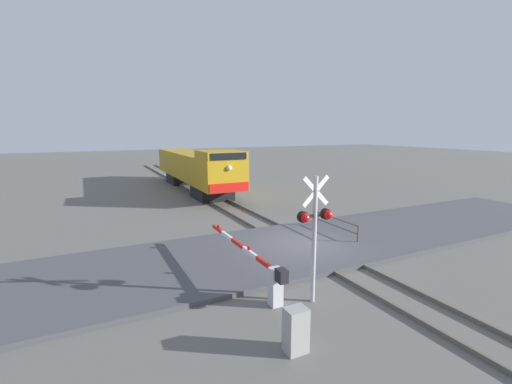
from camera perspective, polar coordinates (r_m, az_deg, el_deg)
ground_plane at (r=16.38m, az=7.66°, el=-8.84°), size 160.00×160.00×0.00m
rail_track_left at (r=15.99m, az=5.50°, el=-9.00°), size 0.08×80.00×0.15m
rail_track_right at (r=16.75m, az=9.72°, el=-8.19°), size 0.08×80.00×0.15m
road_surface at (r=16.36m, az=7.66°, el=-8.56°), size 36.00×6.37×0.17m
locomotive at (r=30.90m, az=-9.83°, el=3.92°), size 3.01×16.22×3.82m
crossing_signal at (r=10.71m, az=9.64°, el=-5.38°), size 1.18×0.33×4.00m
crossing_gate at (r=11.56m, az=1.22°, el=-12.74°), size 0.36×6.11×1.31m
utility_cabinet at (r=9.08m, az=6.55°, el=-21.56°), size 0.54×0.43×1.13m
guard_railing at (r=18.03m, az=13.00°, el=-5.13°), size 0.08×3.21×0.95m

